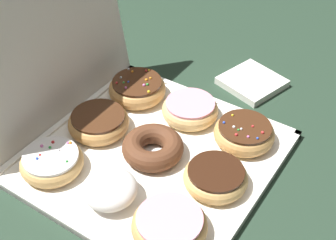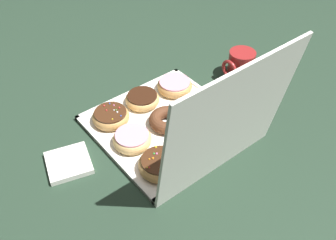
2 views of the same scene
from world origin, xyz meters
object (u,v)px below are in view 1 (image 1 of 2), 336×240
chocolate_frosted_donut_1 (215,178)px  sprinkle_donut_8 (137,88)px  pink_frosted_donut_0 (170,225)px  pink_frosted_donut_5 (189,109)px  chocolate_frosted_donut_7 (99,122)px  sprinkle_donut_2 (244,133)px  chocolate_cake_ring_donut_4 (152,146)px  napkin_stack (252,82)px  donut_box (153,157)px  sprinkle_donut_6 (52,162)px  powdered_filled_donut_3 (108,188)px

chocolate_frosted_donut_1 → sprinkle_donut_8: size_ratio=0.92×
sprinkle_donut_8 → pink_frosted_donut_0: bearing=-135.6°
pink_frosted_donut_5 → chocolate_frosted_donut_7: (-0.13, 0.12, -0.00)m
sprinkle_donut_2 → chocolate_cake_ring_donut_4: size_ratio=1.02×
chocolate_frosted_donut_1 → sprinkle_donut_2: sprinkle_donut_2 is taller
sprinkle_donut_8 → napkin_stack: size_ratio=1.03×
donut_box → napkin_stack: 0.31m
sprinkle_donut_2 → sprinkle_donut_6: bearing=135.5°
powdered_filled_donut_3 → pink_frosted_donut_5: size_ratio=0.81×
sprinkle_donut_2 → chocolate_frosted_donut_1: bearing=-176.1°
pink_frosted_donut_0 → chocolate_cake_ring_donut_4: bearing=43.5°
donut_box → sprinkle_donut_6: 0.18m
pink_frosted_donut_5 → napkin_stack: size_ratio=0.97×
pink_frosted_donut_0 → sprinkle_donut_2: size_ratio=1.03×
powdered_filled_donut_3 → sprinkle_donut_8: 0.28m
sprinkle_donut_6 → napkin_stack: 0.47m
pink_frosted_donut_0 → sprinkle_donut_2: bearing=-0.4°
sprinkle_donut_2 → pink_frosted_donut_5: size_ratio=1.02×
chocolate_cake_ring_donut_4 → chocolate_frosted_donut_7: (-0.00, 0.12, 0.00)m
sprinkle_donut_2 → napkin_stack: 0.20m
donut_box → pink_frosted_donut_0: 0.17m
chocolate_frosted_donut_1 → pink_frosted_donut_5: (0.13, 0.13, 0.00)m
pink_frosted_donut_0 → sprinkle_donut_8: size_ratio=0.99×
donut_box → chocolate_cake_ring_donut_4: bearing=48.1°
pink_frosted_donut_0 → sprinkle_donut_6: 0.25m
donut_box → sprinkle_donut_2: sprinkle_donut_2 is taller
sprinkle_donut_8 → sprinkle_donut_6: bearing=-180.0°
donut_box → sprinkle_donut_8: (0.13, 0.13, 0.03)m
napkin_stack → chocolate_frosted_donut_7: bearing=149.9°
chocolate_frosted_donut_1 → sprinkle_donut_8: bearing=63.4°
sprinkle_donut_8 → pink_frosted_donut_5: bearing=-88.4°
napkin_stack → chocolate_frosted_donut_1: bearing=-166.0°
chocolate_cake_ring_donut_4 → chocolate_frosted_donut_7: chocolate_cake_ring_donut_4 is taller
sprinkle_donut_2 → chocolate_frosted_donut_7: 0.28m
pink_frosted_donut_5 → sprinkle_donut_8: sprinkle_donut_8 is taller
donut_box → sprinkle_donut_8: 0.18m
chocolate_frosted_donut_1 → chocolate_cake_ring_donut_4: (0.01, 0.13, 0.00)m
sprinkle_donut_6 → pink_frosted_donut_5: bearing=-26.0°
donut_box → pink_frosted_donut_5: (0.13, 0.00, 0.02)m
sprinkle_donut_8 → chocolate_frosted_donut_1: bearing=-116.6°
sprinkle_donut_2 → powdered_filled_donut_3: 0.28m
chocolate_frosted_donut_1 → sprinkle_donut_2: (0.13, 0.01, 0.00)m
chocolate_frosted_donut_1 → chocolate_frosted_donut_7: size_ratio=0.94×
sprinkle_donut_8 → chocolate_cake_ring_donut_4: bearing=-134.7°
napkin_stack → sprinkle_donut_6: bearing=157.7°
sprinkle_donut_2 → sprinkle_donut_6: 0.35m
sprinkle_donut_2 → powdered_filled_donut_3: (-0.25, 0.13, 0.00)m
donut_box → pink_frosted_donut_5: size_ratio=3.65×
chocolate_frosted_donut_7 → napkin_stack: bearing=-30.1°
chocolate_frosted_donut_7 → sprinkle_donut_8: sprinkle_donut_8 is taller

